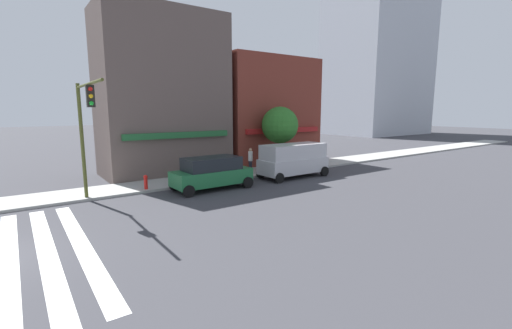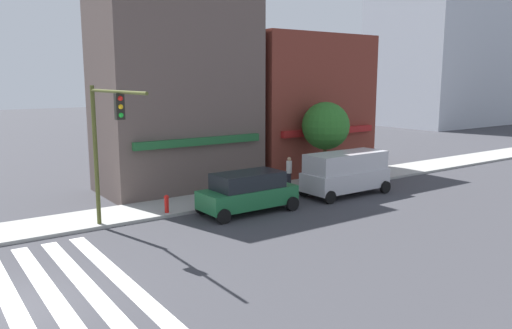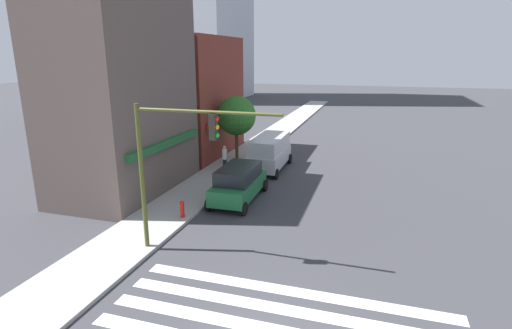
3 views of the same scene
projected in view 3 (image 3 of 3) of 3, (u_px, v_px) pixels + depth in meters
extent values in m
cube|color=#9E9E99|center=(42.00, 304.00, 12.76)|extent=(120.00, 3.00, 0.15)
cube|color=silver|center=(286.00, 310.00, 12.59)|extent=(0.56, 10.80, 0.01)
cube|color=silver|center=(293.00, 291.00, 13.56)|extent=(0.56, 10.80, 0.01)
cube|color=brown|center=(122.00, 92.00, 22.26)|extent=(8.76, 5.00, 11.56)
cube|color=#1E592D|center=(167.00, 143.00, 22.25)|extent=(7.45, 0.30, 0.40)
cube|color=maroon|center=(195.00, 97.00, 31.16)|extent=(8.90, 5.00, 9.13)
cube|color=maroon|center=(227.00, 119.00, 30.82)|extent=(7.57, 0.30, 0.40)
cylinder|color=#474C1E|center=(142.00, 180.00, 15.74)|extent=(0.18, 0.18, 6.02)
cylinder|color=#474C1E|center=(206.00, 112.00, 14.19)|extent=(0.12, 5.65, 0.12)
cube|color=black|center=(213.00, 127.00, 14.25)|extent=(0.32, 0.24, 0.95)
sphere|color=red|center=(217.00, 119.00, 14.14)|extent=(0.18, 0.18, 0.18)
sphere|color=#EAAD14|center=(217.00, 127.00, 14.22)|extent=(0.18, 0.18, 0.18)
sphere|color=green|center=(217.00, 135.00, 14.30)|extent=(0.18, 0.18, 0.18)
cube|color=#1E6638|center=(239.00, 187.00, 21.89)|extent=(4.73, 1.98, 0.85)
cube|color=black|center=(239.00, 173.00, 21.68)|extent=(3.32, 1.80, 0.75)
cylinder|color=black|center=(209.00, 205.00, 20.48)|extent=(0.68, 0.22, 0.68)
cylinder|color=black|center=(244.00, 209.00, 19.95)|extent=(0.68, 0.22, 0.68)
cylinder|color=black|center=(235.00, 182.00, 24.06)|extent=(0.68, 0.22, 0.68)
cylinder|color=black|center=(265.00, 185.00, 23.52)|extent=(0.68, 0.22, 0.68)
cube|color=#B7B7BC|center=(270.00, 158.00, 27.81)|extent=(5.02, 2.06, 1.00)
cube|color=#B7B7BC|center=(270.00, 144.00, 27.55)|extent=(4.77, 1.90, 1.00)
cylinder|color=black|center=(247.00, 172.00, 26.30)|extent=(0.68, 0.22, 0.68)
cylinder|color=black|center=(276.00, 174.00, 25.74)|extent=(0.68, 0.22, 0.68)
cylinder|color=black|center=(264.00, 157.00, 30.16)|extent=(0.68, 0.22, 0.68)
cylinder|color=black|center=(290.00, 159.00, 29.59)|extent=(0.68, 0.22, 0.68)
cylinder|color=#23232D|center=(225.00, 165.00, 26.92)|extent=(0.26, 0.26, 0.85)
cylinder|color=silver|center=(225.00, 154.00, 26.72)|extent=(0.32, 0.32, 0.70)
sphere|color=tan|center=(224.00, 147.00, 26.59)|extent=(0.22, 0.22, 0.22)
cylinder|color=red|center=(182.00, 211.00, 19.31)|extent=(0.20, 0.20, 0.65)
sphere|color=red|center=(182.00, 203.00, 19.21)|extent=(0.24, 0.24, 0.24)
cylinder|color=brown|center=(237.00, 145.00, 29.43)|extent=(0.24, 0.24, 2.38)
sphere|color=#286623|center=(236.00, 116.00, 28.85)|extent=(2.84, 2.84, 2.84)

